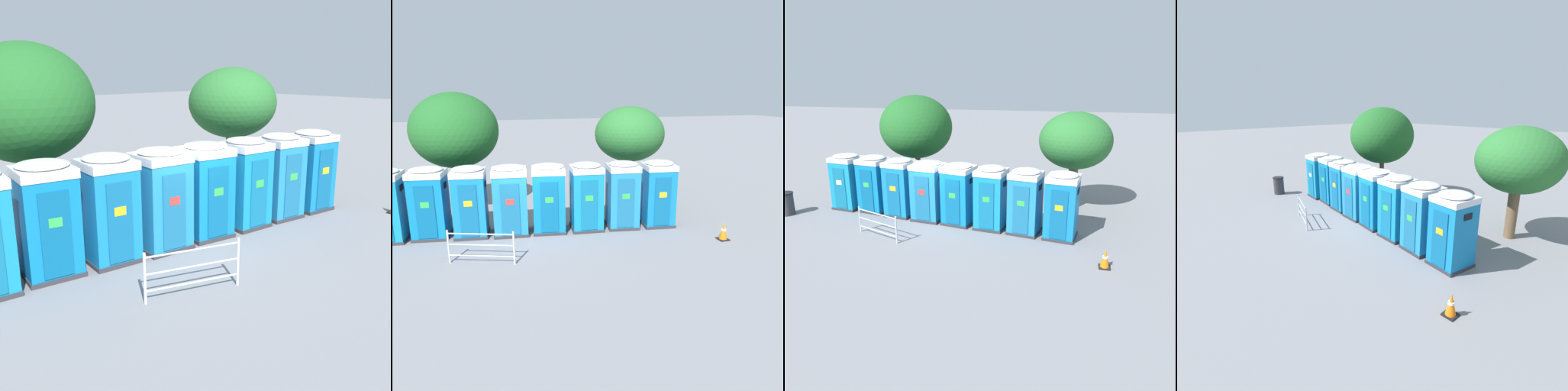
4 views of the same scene
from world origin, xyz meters
The scene contains 12 objects.
ground_plane centered at (0.00, 0.00, 0.00)m, with size 120.00×120.00×0.00m, color slate.
portapotty_1 centered at (-3.45, 0.55, 1.28)m, with size 1.38×1.37×2.54m.
portapotty_2 centered at (-2.07, 0.29, 1.28)m, with size 1.30×1.33×2.54m.
portapotty_3 centered at (-0.69, 0.08, 1.28)m, with size 1.35×1.32×2.54m.
portapotty_4 centered at (0.70, -0.07, 1.28)m, with size 1.38×1.38×2.54m.
portapotty_5 centered at (2.08, -0.25, 1.28)m, with size 1.28×1.31×2.54m.
portapotty_6 centered at (3.47, -0.41, 1.28)m, with size 1.35×1.37×2.54m.
portapotty_7 centered at (4.85, -0.60, 1.28)m, with size 1.32×1.35×2.54m.
street_tree_0 centered at (5.18, 3.07, 3.12)m, with size 3.22×3.22×4.42m.
street_tree_1 centered at (-2.50, 3.29, 3.49)m, with size 3.54×3.54×5.04m.
traffic_cone centered at (6.35, -2.77, 0.31)m, with size 0.36×0.36×0.64m.
event_barrier centered at (-1.83, -2.30, 0.57)m, with size 1.94×0.75×1.05m.
Camera 2 is at (-1.87, -13.36, 5.02)m, focal length 35.00 mm.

